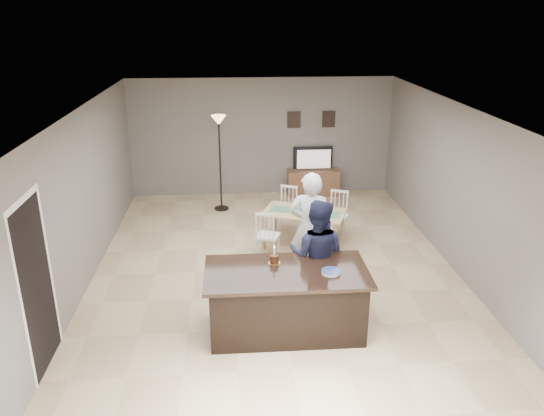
{
  "coord_description": "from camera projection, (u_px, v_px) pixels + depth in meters",
  "views": [
    {
      "loc": [
        -0.66,
        -7.97,
        4.1
      ],
      "look_at": [
        -0.08,
        -0.3,
        1.22
      ],
      "focal_mm": 35.0,
      "sensor_mm": 36.0,
      "label": 1
    }
  ],
  "objects": [
    {
      "name": "picture_frames",
      "position": [
        311.0,
        119.0,
        12.11
      ],
      "size": [
        1.1,
        0.02,
        0.38
      ],
      "color": "black",
      "rests_on": "room_shell"
    },
    {
      "name": "room_shell",
      "position": [
        275.0,
        174.0,
        8.34
      ],
      "size": [
        8.0,
        8.0,
        8.0
      ],
      "color": "slate",
      "rests_on": "floor"
    },
    {
      "name": "man",
      "position": [
        317.0,
        256.0,
        7.5
      ],
      "size": [
        0.98,
        0.87,
        1.67
      ],
      "primitive_type": "imported",
      "rotation": [
        0.0,
        0.0,
        2.8
      ],
      "color": "#181B36",
      "rests_on": "floor"
    },
    {
      "name": "tv_screen_glow",
      "position": [
        314.0,
        159.0,
        12.22
      ],
      "size": [
        0.78,
        0.0,
        0.78
      ],
      "primitive_type": "plane",
      "rotation": [
        1.57,
        0.0,
        3.14
      ],
      "color": "orange",
      "rests_on": "tv_console"
    },
    {
      "name": "plate_stack",
      "position": [
        331.0,
        272.0,
        6.86
      ],
      "size": [
        0.25,
        0.25,
        0.04
      ],
      "color": "white",
      "rests_on": "kitchen_island"
    },
    {
      "name": "floor",
      "position": [
        275.0,
        269.0,
        8.93
      ],
      "size": [
        8.0,
        8.0,
        0.0
      ],
      "primitive_type": "plane",
      "color": "tan",
      "rests_on": "ground"
    },
    {
      "name": "woman",
      "position": [
        310.0,
        229.0,
        8.22
      ],
      "size": [
        0.76,
        0.6,
        1.83
      ],
      "primitive_type": "imported",
      "rotation": [
        0.0,
        0.0,
        2.88
      ],
      "color": "silver",
      "rests_on": "floor"
    },
    {
      "name": "doorway",
      "position": [
        34.0,
        272.0,
        6.13
      ],
      "size": [
        0.0,
        2.1,
        2.65
      ],
      "color": "black",
      "rests_on": "floor"
    },
    {
      "name": "television",
      "position": [
        313.0,
        159.0,
        12.3
      ],
      "size": [
        0.91,
        0.12,
        0.53
      ],
      "primitive_type": "imported",
      "rotation": [
        0.0,
        0.0,
        3.14
      ],
      "color": "black",
      "rests_on": "tv_console"
    },
    {
      "name": "floor_lamp",
      "position": [
        219.0,
        137.0,
        11.07
      ],
      "size": [
        0.31,
        0.31,
        2.06
      ],
      "color": "black",
      "rests_on": "floor"
    },
    {
      "name": "kitchen_island",
      "position": [
        286.0,
        300.0,
        7.09
      ],
      "size": [
        2.15,
        1.1,
        0.9
      ],
      "color": "black",
      "rests_on": "floor"
    },
    {
      "name": "tv_console",
      "position": [
        313.0,
        183.0,
        12.43
      ],
      "size": [
        1.2,
        0.4,
        0.6
      ],
      "primitive_type": "cube",
      "color": "brown",
      "rests_on": "floor"
    },
    {
      "name": "birthday_cake",
      "position": [
        274.0,
        259.0,
        7.12
      ],
      "size": [
        0.16,
        0.16,
        0.25
      ],
      "color": "gold",
      "rests_on": "kitchen_island"
    },
    {
      "name": "dining_table",
      "position": [
        304.0,
        218.0,
        9.61
      ],
      "size": [
        1.87,
        2.02,
        0.88
      ],
      "rotation": [
        0.0,
        0.0,
        -0.37
      ],
      "color": "#9F8456",
      "rests_on": "floor"
    }
  ]
}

